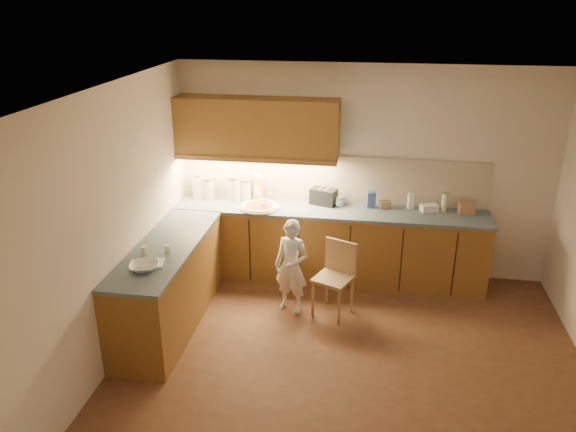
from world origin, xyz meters
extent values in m
plane|color=#57321D|center=(0.00, 0.00, 0.00)|extent=(4.50, 4.50, 0.00)
cube|color=beige|center=(0.00, 2.00, 1.30)|extent=(4.50, 0.04, 2.60)
cube|color=beige|center=(0.00, -2.00, 1.30)|extent=(4.50, 0.04, 2.60)
cube|color=beige|center=(-2.25, 0.00, 1.30)|extent=(0.04, 4.00, 2.60)
cube|color=white|center=(0.00, 0.00, 2.60)|extent=(4.50, 4.00, 0.04)
cube|color=brown|center=(-0.38, 1.70, 0.44)|extent=(3.75, 0.60, 0.88)
cube|color=brown|center=(-1.95, 0.40, 0.44)|extent=(0.60, 2.00, 0.88)
cube|color=#495C68|center=(-0.37, 1.70, 0.90)|extent=(3.77, 0.62, 0.04)
cube|color=#495C68|center=(-1.95, 0.40, 0.90)|extent=(0.62, 2.02, 0.04)
cube|color=black|center=(-1.90, 1.40, 0.44)|extent=(0.02, 0.01, 0.80)
cube|color=black|center=(-1.30, 1.40, 0.44)|extent=(0.02, 0.01, 0.80)
cube|color=black|center=(-0.70, 1.40, 0.44)|extent=(0.02, 0.01, 0.80)
cube|color=black|center=(-0.10, 1.40, 0.44)|extent=(0.02, 0.01, 0.80)
cube|color=black|center=(0.50, 1.40, 0.44)|extent=(0.02, 0.01, 0.80)
cube|color=black|center=(1.10, 1.40, 0.44)|extent=(0.02, 0.01, 0.80)
cube|color=#C5B498|center=(-0.38, 1.99, 1.21)|extent=(3.75, 0.02, 0.58)
cube|color=brown|center=(-1.27, 1.82, 1.85)|extent=(1.95, 0.35, 0.70)
cube|color=brown|center=(-1.27, 1.65, 1.50)|extent=(1.95, 0.02, 0.06)
cylinder|color=tan|center=(-1.21, 1.59, 0.93)|extent=(0.48, 0.48, 0.02)
cylinder|color=#FFF0C7|center=(-1.21, 1.59, 0.95)|extent=(0.43, 0.43, 0.02)
cylinder|color=red|center=(-1.21, 1.59, 0.96)|extent=(0.34, 0.34, 0.01)
sphere|color=white|center=(-1.15, 1.56, 0.98)|extent=(0.06, 0.06, 0.06)
cylinder|color=white|center=(-1.11, 1.50, 1.01)|extent=(0.02, 0.11, 0.20)
imported|color=white|center=(-0.71, 0.87, 0.54)|extent=(0.45, 0.36, 1.07)
cylinder|color=tan|center=(-0.45, 0.76, 0.21)|extent=(0.03, 0.03, 0.42)
cylinder|color=tan|center=(-0.16, 0.63, 0.21)|extent=(0.03, 0.03, 0.42)
cylinder|color=tan|center=(-0.33, 1.05, 0.21)|extent=(0.03, 0.03, 0.42)
cylinder|color=tan|center=(-0.04, 0.93, 0.21)|extent=(0.03, 0.03, 0.42)
cube|color=tan|center=(-0.24, 0.84, 0.44)|extent=(0.49, 0.49, 0.04)
cube|color=tan|center=(-0.18, 1.00, 0.65)|extent=(0.36, 0.18, 0.37)
imported|color=white|center=(-1.95, -0.16, 0.95)|extent=(0.34, 0.34, 0.07)
cylinder|color=white|center=(-2.04, 1.83, 1.07)|extent=(0.15, 0.15, 0.30)
cylinder|color=tan|center=(-2.04, 1.83, 1.23)|extent=(0.16, 0.16, 0.02)
cylinder|color=beige|center=(-1.91, 1.83, 1.05)|extent=(0.15, 0.15, 0.26)
cylinder|color=tan|center=(-1.91, 1.83, 1.19)|extent=(0.16, 0.16, 0.02)
cylinder|color=silver|center=(-1.58, 1.82, 1.06)|extent=(0.15, 0.15, 0.29)
cylinder|color=tan|center=(-1.58, 1.82, 1.22)|extent=(0.16, 0.16, 0.02)
cylinder|color=white|center=(-1.45, 1.88, 1.04)|extent=(0.15, 0.15, 0.24)
cylinder|color=gray|center=(-1.45, 1.88, 1.17)|extent=(0.16, 0.16, 0.02)
cube|color=gold|center=(-1.28, 1.88, 1.06)|extent=(0.11, 0.08, 0.29)
cube|color=white|center=(-1.28, 1.88, 1.23)|extent=(0.07, 0.05, 0.05)
cube|color=black|center=(-0.46, 1.85, 1.02)|extent=(0.35, 0.26, 0.20)
cube|color=#A4A4A9|center=(-0.50, 1.86, 1.12)|extent=(0.07, 0.14, 0.00)
cube|color=#A4A4A9|center=(-0.43, 1.84, 1.12)|extent=(0.07, 0.14, 0.00)
cylinder|color=#AFAFB4|center=(-0.28, 1.85, 0.98)|extent=(0.15, 0.15, 0.11)
cylinder|color=#AFAFB4|center=(-0.28, 1.85, 1.04)|extent=(0.16, 0.16, 0.01)
cube|color=#3751A5|center=(0.12, 1.83, 1.02)|extent=(0.11, 0.08, 0.20)
cube|color=#A8805A|center=(0.28, 1.83, 0.97)|extent=(0.14, 0.12, 0.09)
cube|color=white|center=(0.58, 1.86, 1.02)|extent=(0.08, 0.08, 0.19)
cube|color=white|center=(0.80, 1.82, 0.96)|extent=(0.23, 0.19, 0.08)
cylinder|color=white|center=(0.97, 1.84, 1.03)|extent=(0.07, 0.07, 0.22)
cylinder|color=gray|center=(0.97, 1.84, 1.14)|extent=(0.08, 0.08, 0.01)
cube|color=tan|center=(1.22, 1.81, 0.99)|extent=(0.19, 0.16, 0.14)
cube|color=white|center=(-1.95, -0.03, 0.93)|extent=(0.30, 0.26, 0.02)
cylinder|color=silver|center=(-2.08, 0.17, 0.96)|extent=(0.08, 0.08, 0.08)
cylinder|color=silver|center=(-1.87, 0.24, 0.96)|extent=(0.06, 0.06, 0.08)
camera|label=1|loc=(0.12, -4.58, 3.35)|focal=35.00mm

